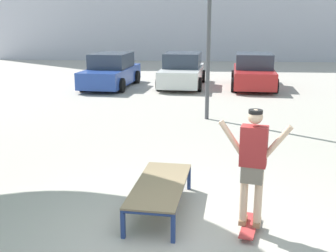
{
  "coord_description": "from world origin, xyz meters",
  "views": [
    {
      "loc": [
        0.36,
        -5.09,
        2.94
      ],
      "look_at": [
        -0.26,
        2.34,
        1.0
      ],
      "focal_mm": 43.79,
      "sensor_mm": 36.0,
      "label": 1
    }
  ],
  "objects": [
    {
      "name": "skate_box",
      "position": [
        -0.26,
        0.84,
        0.41
      ],
      "size": [
        0.92,
        1.96,
        0.46
      ],
      "color": "navy",
      "rests_on": "ground"
    },
    {
      "name": "car_red",
      "position": [
        2.64,
        13.31,
        0.69
      ],
      "size": [
        2.14,
        4.31,
        1.5
      ],
      "color": "red",
      "rests_on": "ground"
    },
    {
      "name": "car_blue",
      "position": [
        -3.68,
        12.93,
        0.69
      ],
      "size": [
        2.2,
        4.34,
        1.5
      ],
      "color": "#28479E",
      "rests_on": "ground"
    },
    {
      "name": "car_white",
      "position": [
        -0.52,
        13.42,
        0.69
      ],
      "size": [
        2.11,
        4.3,
        1.5
      ],
      "color": "silver",
      "rests_on": "ground"
    },
    {
      "name": "skateboard",
      "position": [
        1.08,
        0.31,
        0.08
      ],
      "size": [
        0.38,
        0.82,
        0.09
      ],
      "color": "#B23333",
      "rests_on": "ground"
    },
    {
      "name": "ground_plane",
      "position": [
        0.0,
        0.0,
        0.0
      ],
      "size": [
        120.0,
        120.0,
        0.0
      ],
      "primitive_type": "plane",
      "color": "#B2AA9E"
    },
    {
      "name": "skater",
      "position": [
        1.08,
        0.31,
        1.07
      ],
      "size": [
        0.99,
        0.36,
        1.69
      ],
      "color": "beige",
      "rests_on": "skateboard"
    }
  ]
}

